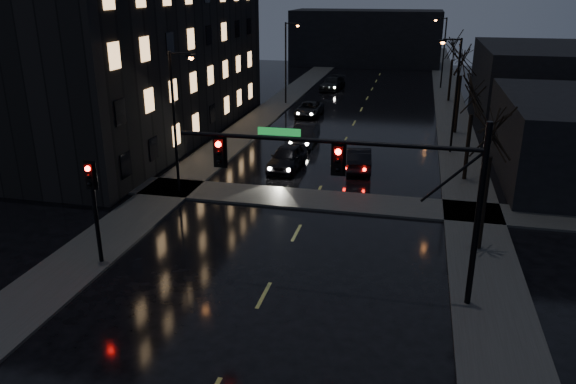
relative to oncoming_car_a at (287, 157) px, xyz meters
The scene contains 21 objects.
sidewalk_left 12.59m from the oncoming_car_a, 117.25° to the left, with size 3.00×140.00×0.12m, color #2D2D2B.
sidewalk_right 15.87m from the oncoming_car_a, 44.80° to the left, with size 3.00×140.00×0.12m, color #2D2D2B.
sidewalk_cross 6.04m from the oncoming_car_a, 62.74° to the right, with size 40.00×3.00×0.12m, color #2D2D2B.
apartment_block 15.95m from the oncoming_car_a, 155.84° to the left, with size 12.00×30.00×12.00m, color black.
commercial_right_far 31.29m from the oncoming_car_a, 50.75° to the left, with size 12.00×18.00×6.00m, color black.
far_block 54.27m from the oncoming_car_a, 90.27° to the left, with size 22.00×10.00×8.00m, color black.
signal_mast 16.74m from the oncoming_car_a, 66.03° to the right, with size 11.11×0.41×7.00m.
signal_pole_left 15.74m from the oncoming_car_a, 107.76° to the right, with size 0.35×0.41×4.53m.
tree_near 15.82m from the oncoming_car_a, 41.41° to the right, with size 3.52×3.52×8.08m.
tree_mid_a 12.24m from the oncoming_car_a, ahead, with size 3.30×3.30×7.58m.
tree_mid_b 17.50m from the oncoming_car_a, 47.51° to the left, with size 3.74×3.74×8.59m.
tree_far 28.93m from the oncoming_car_a, 66.93° to the left, with size 3.43×3.43×7.88m.
streetlight_l_near 8.56m from the oncoming_car_a, 129.67° to the right, with size 1.53×0.28×8.00m.
streetlight_l_far 22.08m from the oncoming_car_a, 102.87° to the left, with size 1.53×0.28×8.00m.
streetlight_r_mid 12.68m from the oncoming_car_a, 30.85° to the left, with size 1.53×0.28×8.00m.
streetlight_r_far 35.92m from the oncoming_car_a, 73.18° to the left, with size 1.53×0.28×8.00m.
oncoming_car_a is the anchor object (origin of this frame).
oncoming_car_b 6.20m from the oncoming_car_a, 90.74° to the left, with size 1.59×4.55×1.50m, color black.
oncoming_car_c 16.25m from the oncoming_car_a, 95.81° to the left, with size 2.15×4.66×1.29m, color black.
oncoming_car_d 30.61m from the oncoming_car_a, 93.22° to the left, with size 2.07×5.10×1.48m, color black.
lead_car 4.65m from the oncoming_car_a, 11.94° to the left, with size 1.54×4.42×1.46m, color black.
Camera 1 is at (5.17, -10.27, 11.18)m, focal length 35.00 mm.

